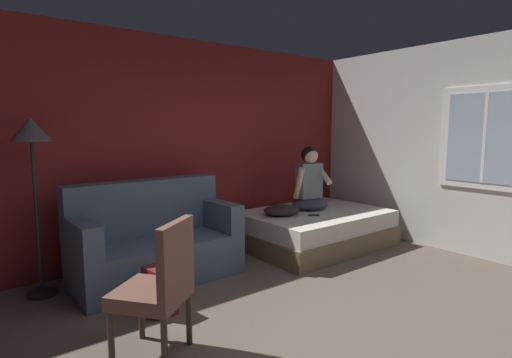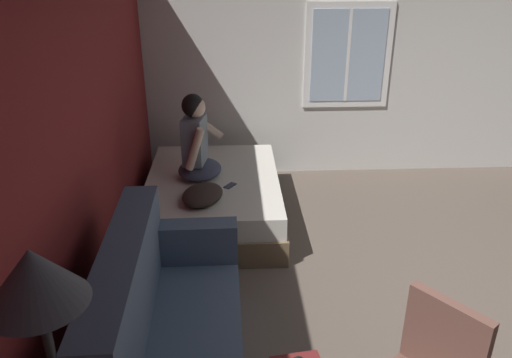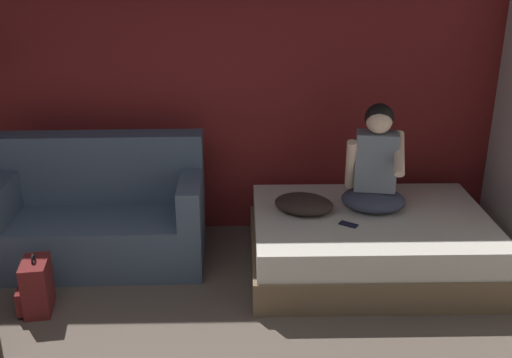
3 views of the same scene
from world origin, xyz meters
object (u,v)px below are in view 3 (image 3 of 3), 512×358
object	(u,v)px
throw_pillow	(304,204)
cell_phone	(348,224)
person_seated	(375,167)
couch	(102,215)
backpack	(36,287)
bed	(370,242)

from	to	relation	value
throw_pillow	cell_phone	size ratio (longest dim) A/B	3.33
cell_phone	person_seated	bearing A→B (deg)	177.12
couch	person_seated	bearing A→B (deg)	-2.08
person_seated	throw_pillow	bearing A→B (deg)	-172.83
backpack	person_seated	bearing A→B (deg)	15.57
person_seated	backpack	distance (m)	2.75
bed	throw_pillow	xyz separation A→B (m)	(-0.54, 0.08, 0.31)
couch	cell_phone	world-z (taller)	couch
bed	person_seated	size ratio (longest dim) A/B	2.21
couch	person_seated	xyz separation A→B (m)	(2.26, -0.08, 0.44)
backpack	cell_phone	size ratio (longest dim) A/B	3.18
bed	couch	distance (m)	2.24
backpack	cell_phone	world-z (taller)	cell_phone
couch	cell_phone	xyz separation A→B (m)	(2.00, -0.41, 0.09)
bed	person_seated	distance (m)	0.62
bed	cell_phone	bearing A→B (deg)	-140.48
throw_pillow	cell_phone	bearing A→B (deg)	-38.29
bed	couch	world-z (taller)	couch
throw_pillow	bed	bearing A→B (deg)	-8.04
couch	backpack	world-z (taller)	couch
throw_pillow	person_seated	bearing A→B (deg)	7.17
bed	cell_phone	xyz separation A→B (m)	(-0.22, -0.18, 0.25)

